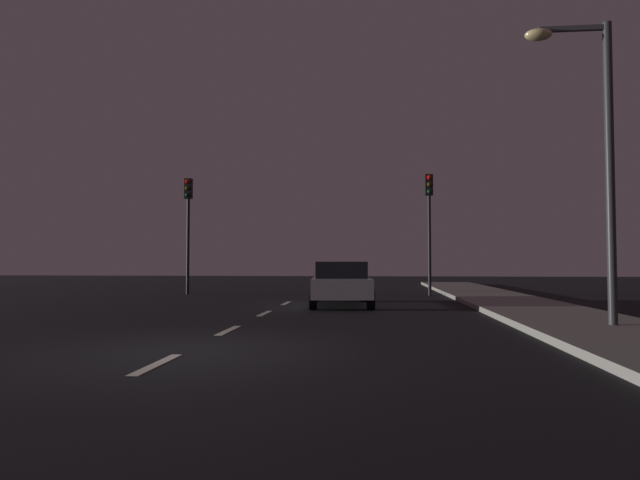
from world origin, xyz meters
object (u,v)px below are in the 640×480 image
traffic_signal_left (188,213)px  car_stopped_ahead (341,283)px  traffic_signal_right (429,211)px  street_lamp_right (595,142)px

traffic_signal_left → car_stopped_ahead: traffic_signal_left is taller
traffic_signal_right → street_lamp_right: (2.15, -12.03, 0.27)m
street_lamp_right → car_stopped_ahead: bearing=131.5°
traffic_signal_left → traffic_signal_right: bearing=0.0°
traffic_signal_left → street_lamp_right: 17.50m
traffic_signal_right → car_stopped_ahead: bearing=-121.0°
car_stopped_ahead → traffic_signal_right: bearing=59.0°
traffic_signal_left → car_stopped_ahead: size_ratio=1.10×
traffic_signal_left → car_stopped_ahead: 9.56m
traffic_signal_left → traffic_signal_right: traffic_signal_right is taller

